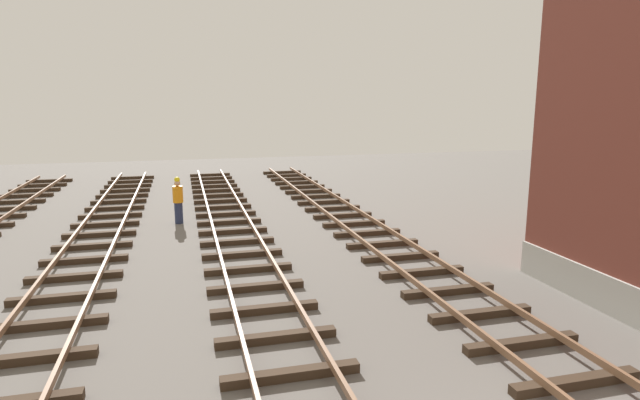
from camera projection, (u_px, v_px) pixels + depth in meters
track_worker_foreground at (178, 200)px, 20.80m from camera, size 0.40×0.40×1.87m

